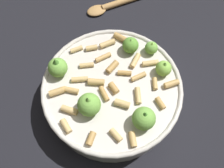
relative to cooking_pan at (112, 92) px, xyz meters
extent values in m
plane|color=black|center=(0.00, 0.00, -0.04)|extent=(2.40, 2.40, 0.00)
cylinder|color=beige|center=(0.00, 0.00, -0.01)|extent=(0.27, 0.27, 0.07)
torus|color=beige|center=(0.00, 0.00, 0.03)|extent=(0.28, 0.28, 0.01)
sphere|color=#75B247|center=(0.09, 0.02, 0.05)|extent=(0.04, 0.04, 0.04)
cone|color=#4C8933|center=(0.09, 0.02, 0.07)|extent=(0.02, 0.02, 0.01)
sphere|color=#75B247|center=(0.02, -0.06, 0.05)|extent=(0.04, 0.04, 0.04)
cone|color=#75B247|center=(0.02, -0.06, 0.07)|extent=(0.02, 0.02, 0.02)
sphere|color=#8CC64C|center=(0.02, 0.11, 0.04)|extent=(0.03, 0.03, 0.03)
cone|color=#75B247|center=(0.02, 0.11, 0.06)|extent=(0.01, 0.01, 0.01)
sphere|color=#75B247|center=(-0.08, -0.08, 0.04)|extent=(0.04, 0.04, 0.04)
cone|color=#4C8933|center=(-0.08, -0.08, 0.07)|extent=(0.02, 0.02, 0.02)
sphere|color=#609E38|center=(-0.06, 0.07, 0.04)|extent=(0.03, 0.03, 0.03)
cone|color=#75B247|center=(-0.06, 0.07, 0.06)|extent=(0.02, 0.02, 0.01)
sphere|color=#75B247|center=(-0.04, 0.11, 0.04)|extent=(0.03, 0.03, 0.03)
cone|color=#8CC64C|center=(-0.04, 0.11, 0.05)|extent=(0.01, 0.01, 0.01)
cylinder|color=tan|center=(-0.04, -0.05, 0.03)|extent=(0.02, 0.03, 0.01)
cylinder|color=tan|center=(-0.02, -0.03, 0.03)|extent=(0.03, 0.03, 0.01)
cylinder|color=tan|center=(-0.06, -0.03, 0.03)|extent=(0.02, 0.03, 0.01)
cylinder|color=tan|center=(0.03, 0.08, 0.03)|extent=(0.03, 0.02, 0.01)
cylinder|color=tan|center=(-0.04, 0.02, 0.03)|extent=(0.02, 0.03, 0.01)
cylinder|color=tan|center=(0.07, 0.07, 0.03)|extent=(0.02, 0.01, 0.01)
cylinder|color=tan|center=(0.09, -0.04, 0.03)|extent=(0.03, 0.02, 0.01)
cylinder|color=tan|center=(-0.09, 0.03, 0.03)|extent=(0.01, 0.03, 0.01)
cylinder|color=tan|center=(-0.03, 0.07, 0.03)|extent=(0.03, 0.03, 0.01)
cylinder|color=tan|center=(0.08, -0.08, 0.03)|extent=(0.03, 0.03, 0.01)
cylinder|color=tan|center=(-0.01, 0.09, 0.03)|extent=(0.02, 0.03, 0.01)
cylinder|color=tan|center=(0.01, 0.00, 0.03)|extent=(0.02, 0.02, 0.01)
cylinder|color=tan|center=(0.01, -0.09, 0.03)|extent=(0.03, 0.03, 0.01)
cylinder|color=tan|center=(-0.10, 0.07, 0.03)|extent=(0.03, 0.03, 0.01)
cylinder|color=tan|center=(0.04, 0.04, 0.03)|extent=(0.03, 0.02, 0.01)
cylinder|color=tan|center=(0.04, 0.00, 0.03)|extent=(0.03, 0.03, 0.01)
cylinder|color=tan|center=(0.01, 0.06, 0.03)|extent=(0.01, 0.03, 0.01)
cylinder|color=tan|center=(-0.03, -0.08, 0.03)|extent=(0.03, 0.03, 0.01)
cylinder|color=tan|center=(0.05, 0.11, 0.03)|extent=(0.02, 0.03, 0.01)
cylinder|color=tan|center=(-0.07, 0.01, 0.03)|extent=(0.01, 0.03, 0.01)
cylinder|color=tan|center=(-0.10, 0.00, 0.03)|extent=(0.02, 0.03, 0.01)
cylinder|color=tan|center=(-0.03, -0.10, 0.03)|extent=(0.02, 0.03, 0.01)
cylinder|color=tan|center=(-0.01, 0.03, 0.03)|extent=(0.02, 0.03, 0.01)
cylinder|color=tan|center=(0.04, -0.11, 0.03)|extent=(0.03, 0.02, 0.01)
cylinder|color=tan|center=(-0.11, -0.03, 0.03)|extent=(0.01, 0.03, 0.01)
cylinder|color=tan|center=(0.11, -0.01, 0.03)|extent=(0.03, 0.02, 0.01)
cylinder|color=tan|center=(0.01, -0.02, 0.03)|extent=(0.03, 0.01, 0.01)
ellipsoid|color=#B2844C|center=(-0.25, 0.08, -0.04)|extent=(0.04, 0.05, 0.01)
camera|label=1|loc=(0.20, -0.10, 0.48)|focal=40.89mm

